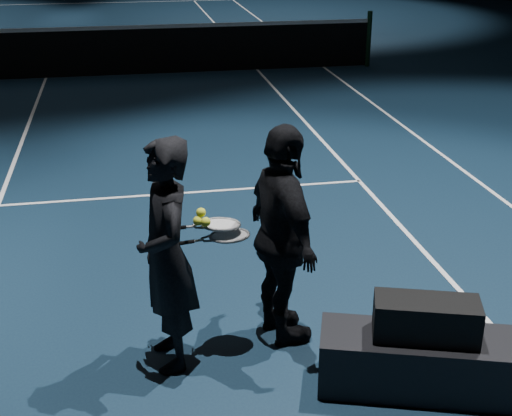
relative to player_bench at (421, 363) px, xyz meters
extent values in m
plane|color=#0D1E31|center=(-3.25, 10.26, -0.20)|extent=(36.00, 36.00, 0.00)
cylinder|color=black|center=(3.15, 10.26, 0.35)|extent=(0.10, 0.10, 1.10)
cube|color=black|center=(-3.25, 10.26, 0.25)|extent=(12.80, 0.02, 0.86)
cube|color=white|center=(-3.25, 10.26, 0.71)|extent=(12.80, 0.03, 0.07)
cube|color=black|center=(0.00, 0.00, 0.00)|extent=(1.42, 0.85, 0.40)
cube|color=black|center=(0.00, 0.00, 0.34)|extent=(0.73, 0.48, 0.27)
cube|color=white|center=(0.00, -0.15, 0.34)|extent=(0.30, 0.10, 0.09)
imported|color=black|center=(-1.61, 0.64, 0.63)|extent=(0.47, 0.65, 1.65)
imported|color=black|center=(-0.78, 0.79, 0.63)|extent=(0.58, 1.03, 1.65)
camera|label=1|loc=(-1.82, -3.69, 2.78)|focal=50.00mm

